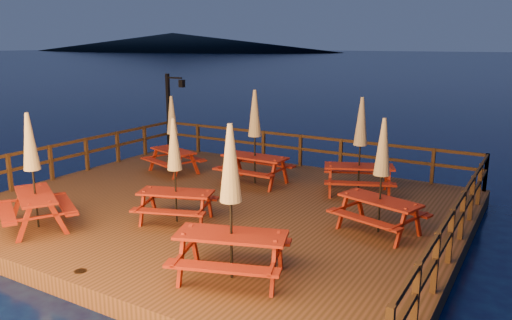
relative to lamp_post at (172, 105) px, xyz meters
The scene contains 13 objects.
ground 7.39m from the lamp_post, 40.16° to the right, with size 500.00×500.00×0.00m, color #050931.
deck 7.33m from the lamp_post, 40.16° to the right, with size 12.00×10.00×0.40m, color #452E16.
deck_piles 7.48m from the lamp_post, 40.16° to the right, with size 11.44×9.44×1.40m.
railing 6.15m from the lamp_post, 27.22° to the right, with size 11.80×9.75×1.10m.
lamp_post is the anchor object (origin of this frame).
headland_left 241.46m from the lamp_post, 129.82° to the left, with size 180.00×84.00×9.00m, color black.
picnic_table_0 3.44m from the lamp_post, 49.82° to the right, with size 2.11×1.91×2.51m.
picnic_table_1 5.68m from the lamp_post, 24.64° to the right, with size 2.00×1.66×2.82m.
picnic_table_2 8.53m from the lamp_post, 71.42° to the right, with size 2.38×2.25×2.66m.
picnic_table_3 11.24m from the lamp_post, 44.82° to the right, with size 2.40×2.19×2.83m.
picnic_table_4 8.41m from the lamp_post, 12.36° to the right, with size 2.36×2.18×2.73m.
picnic_table_5 8.10m from the lamp_post, 49.59° to the right, with size 2.12×1.93×2.48m.
picnic_table_6 10.55m from the lamp_post, 24.55° to the right, with size 2.16×1.94×2.59m.
Camera 1 is at (7.21, -10.32, 4.58)m, focal length 35.00 mm.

